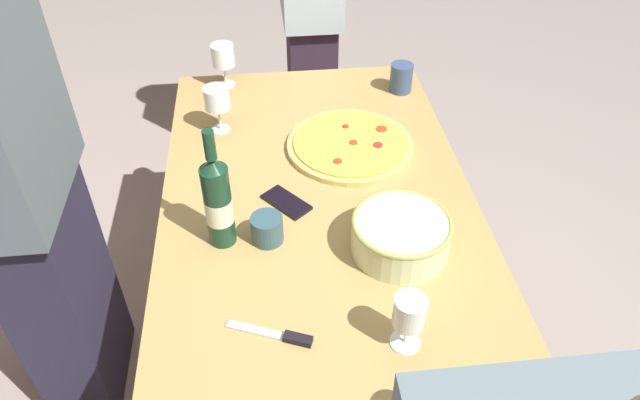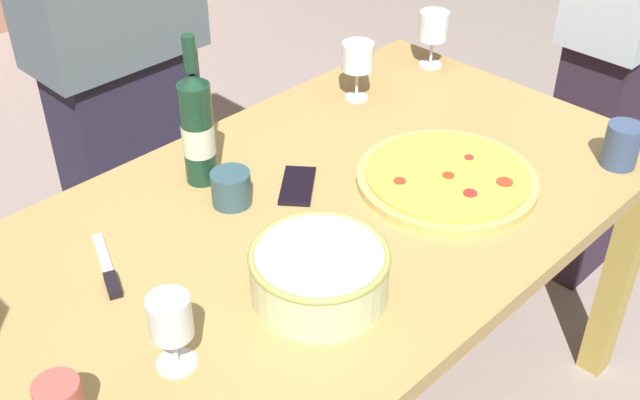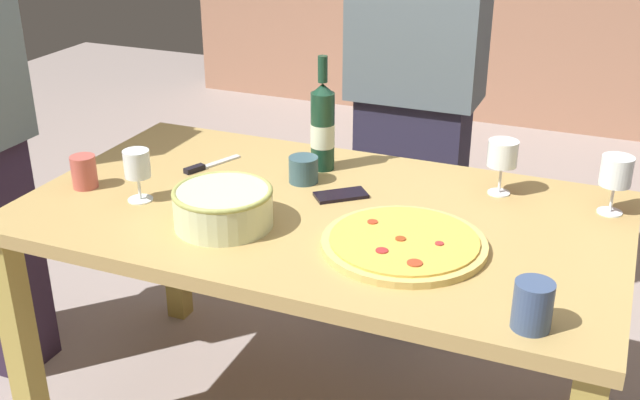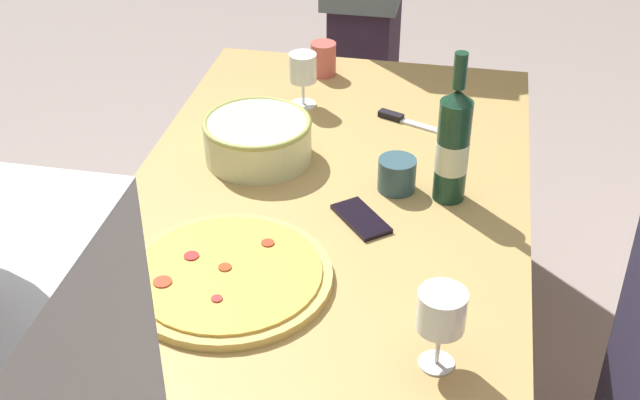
% 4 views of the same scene
% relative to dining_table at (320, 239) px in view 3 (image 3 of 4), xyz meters
% --- Properties ---
extents(dining_table, '(1.60, 0.90, 0.75)m').
position_rel_dining_table_xyz_m(dining_table, '(0.00, 0.00, 0.00)').
color(dining_table, tan).
rests_on(dining_table, ground).
extents(pizza, '(0.40, 0.40, 0.03)m').
position_rel_dining_table_xyz_m(pizza, '(0.27, -0.13, 0.10)').
color(pizza, '#D8B862').
rests_on(pizza, dining_table).
extents(serving_bowl, '(0.26, 0.26, 0.10)m').
position_rel_dining_table_xyz_m(serving_bowl, '(-0.19, -0.19, 0.15)').
color(serving_bowl, beige).
rests_on(serving_bowl, dining_table).
extents(wine_bottle, '(0.07, 0.07, 0.35)m').
position_rel_dining_table_xyz_m(wine_bottle, '(-0.10, 0.27, 0.23)').
color(wine_bottle, '#173A27').
rests_on(wine_bottle, dining_table).
extents(wine_glass_near_pizza, '(0.07, 0.07, 0.15)m').
position_rel_dining_table_xyz_m(wine_glass_near_pizza, '(-0.48, -0.14, 0.20)').
color(wine_glass_near_pizza, white).
rests_on(wine_glass_near_pizza, dining_table).
extents(wine_glass_by_bottle, '(0.08, 0.08, 0.16)m').
position_rel_dining_table_xyz_m(wine_glass_by_bottle, '(0.43, 0.29, 0.21)').
color(wine_glass_by_bottle, white).
rests_on(wine_glass_by_bottle, dining_table).
extents(wine_glass_far_left, '(0.08, 0.08, 0.16)m').
position_rel_dining_table_xyz_m(wine_glass_far_left, '(0.72, 0.27, 0.20)').
color(wine_glass_far_left, white).
rests_on(wine_glass_far_left, dining_table).
extents(cup_amber, '(0.09, 0.09, 0.08)m').
position_rel_dining_table_xyz_m(cup_amber, '(-0.12, 0.15, 0.13)').
color(cup_amber, '#33535E').
rests_on(cup_amber, dining_table).
extents(cup_ceramic, '(0.08, 0.08, 0.10)m').
position_rel_dining_table_xyz_m(cup_ceramic, '(0.61, -0.36, 0.14)').
color(cup_ceramic, '#3A4F75').
rests_on(cup_ceramic, dining_table).
extents(cup_spare, '(0.07, 0.07, 0.09)m').
position_rel_dining_table_xyz_m(cup_spare, '(-0.68, -0.12, 0.14)').
color(cup_spare, '#BD554C').
rests_on(cup_spare, dining_table).
extents(cell_phone, '(0.16, 0.15, 0.01)m').
position_rel_dining_table_xyz_m(cell_phone, '(0.02, 0.09, 0.10)').
color(cell_phone, black).
rests_on(cell_phone, dining_table).
extents(pizza_knife, '(0.10, 0.20, 0.02)m').
position_rel_dining_table_xyz_m(pizza_knife, '(-0.43, 0.14, 0.10)').
color(pizza_knife, silver).
rests_on(pizza_knife, dining_table).
extents(person_guest_right, '(0.45, 0.24, 1.70)m').
position_rel_dining_table_xyz_m(person_guest_right, '(0.03, 0.79, 0.20)').
color(person_guest_right, '#28253B').
rests_on(person_guest_right, ground).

